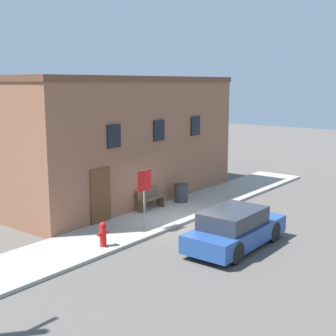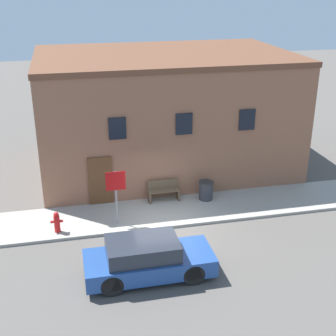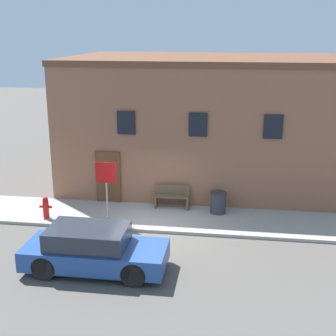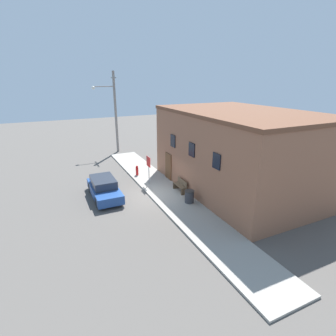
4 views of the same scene
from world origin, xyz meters
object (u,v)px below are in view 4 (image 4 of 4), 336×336
Objects in this scene: trash_bin at (189,196)px; utility_pole at (114,110)px; fire_hydrant at (137,170)px; parked_car at (104,188)px; bench at (180,186)px; stop_sign at (149,165)px.

utility_pole reaches higher than trash_bin.
parked_car reaches higher than fire_hydrant.
parked_car is at bearing -107.82° from bench.
bench is 13.50m from utility_pole.
fire_hydrant is 9.32m from utility_pole.
parked_car is at bearing -18.63° from utility_pole.
trash_bin is at bearing 3.78° from utility_pole.
utility_pole is 2.05× the size of parked_car.
stop_sign is at bearing -1.59° from utility_pole.
parked_car is at bearing -81.01° from stop_sign.
fire_hydrant is at bearing -175.75° from stop_sign.
trash_bin is 0.10× the size of utility_pole.
utility_pole reaches higher than fire_hydrant.
fire_hydrant is 4.77m from bench.
parked_car is (-1.62, -5.03, 0.10)m from bench.
parked_car reaches higher than bench.
fire_hydrant is 0.20× the size of parked_car.
utility_pole is (-10.66, 0.30, 2.91)m from stop_sign.
fire_hydrant is 2.54m from stop_sign.
parked_car reaches higher than trash_bin.
bench is 5.29m from parked_car.
stop_sign reaches higher than trash_bin.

